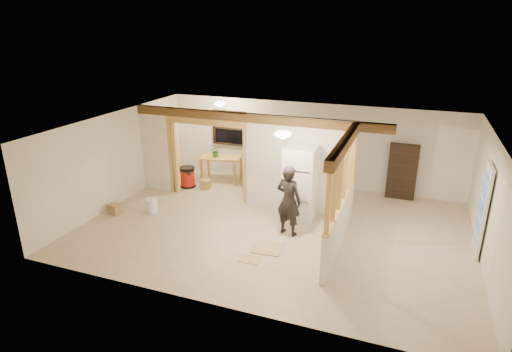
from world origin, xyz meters
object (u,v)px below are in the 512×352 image
at_px(woman, 289,200).
at_px(bookshelf, 402,172).
at_px(shop_vac, 188,177).
at_px(refrigerator, 300,183).
at_px(work_table, 221,169).

bearing_deg(woman, bookshelf, -111.66).
relative_size(woman, shop_vac, 2.65).
relative_size(refrigerator, woman, 1.11).
distance_m(woman, work_table, 4.08).
height_order(refrigerator, work_table, refrigerator).
bearing_deg(shop_vac, bookshelf, 12.76).
xyz_separation_m(work_table, bookshelf, (5.34, 0.51, 0.39)).
height_order(woman, work_table, woman).
xyz_separation_m(refrigerator, shop_vac, (-3.73, 0.91, -0.62)).
bearing_deg(woman, shop_vac, -12.51).
relative_size(work_table, bookshelf, 0.79).
bearing_deg(work_table, bookshelf, -6.51).
bearing_deg(bookshelf, shop_vac, -167.24).
height_order(refrigerator, bookshelf, refrigerator).
bearing_deg(work_table, woman, -54.22).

